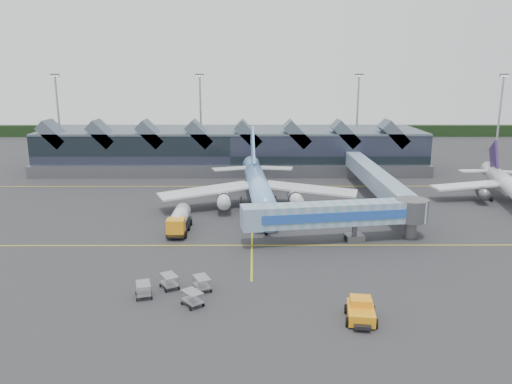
{
  "coord_description": "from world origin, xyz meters",
  "views": [
    {
      "loc": [
        0.29,
        -72.16,
        22.97
      ],
      "look_at": [
        0.6,
        2.23,
        5.0
      ],
      "focal_mm": 35.0,
      "sensor_mm": 36.0,
      "label": 1
    }
  ],
  "objects_px": {
    "main_airliner": "(258,186)",
    "pushback_tug": "(361,311)",
    "fuel_truck": "(180,219)",
    "jet_bridge": "(347,214)",
    "regional_jet": "(508,184)"
  },
  "relations": [
    {
      "from": "main_airliner",
      "to": "fuel_truck",
      "type": "relative_size",
      "value": 4.06
    },
    {
      "from": "main_airliner",
      "to": "pushback_tug",
      "type": "bearing_deg",
      "value": -80.81
    },
    {
      "from": "main_airliner",
      "to": "jet_bridge",
      "type": "relative_size",
      "value": 1.52
    },
    {
      "from": "jet_bridge",
      "to": "fuel_truck",
      "type": "relative_size",
      "value": 2.67
    },
    {
      "from": "regional_jet",
      "to": "pushback_tug",
      "type": "bearing_deg",
      "value": -117.82
    },
    {
      "from": "jet_bridge",
      "to": "main_airliner",
      "type": "bearing_deg",
      "value": 114.66
    },
    {
      "from": "regional_jet",
      "to": "jet_bridge",
      "type": "xyz_separation_m",
      "value": [
        -32.99,
        -21.66,
        0.7
      ]
    },
    {
      "from": "main_airliner",
      "to": "regional_jet",
      "type": "relative_size",
      "value": 1.37
    },
    {
      "from": "main_airliner",
      "to": "pushback_tug",
      "type": "xyz_separation_m",
      "value": [
        9.36,
        -40.48,
        -2.88
      ]
    },
    {
      "from": "fuel_truck",
      "to": "regional_jet",
      "type": "bearing_deg",
      "value": 16.58
    },
    {
      "from": "main_airliner",
      "to": "pushback_tug",
      "type": "distance_m",
      "value": 41.65
    },
    {
      "from": "pushback_tug",
      "to": "fuel_truck",
      "type": "bearing_deg",
      "value": 135.07
    },
    {
      "from": "main_airliner",
      "to": "fuel_truck",
      "type": "bearing_deg",
      "value": -135.56
    },
    {
      "from": "main_airliner",
      "to": "pushback_tug",
      "type": "relative_size",
      "value": 8.39
    },
    {
      "from": "fuel_truck",
      "to": "pushback_tug",
      "type": "xyz_separation_m",
      "value": [
        21.09,
        -27.33,
        -0.95
      ]
    }
  ]
}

